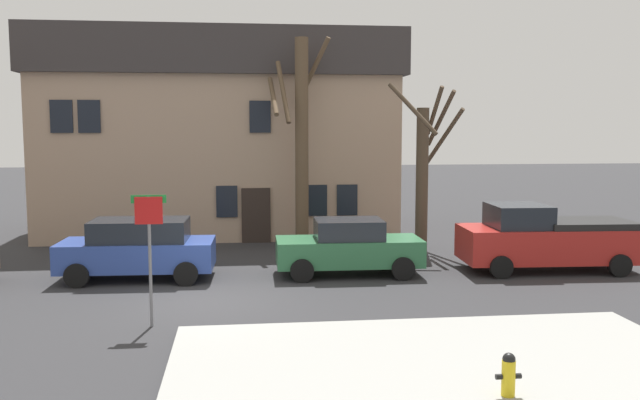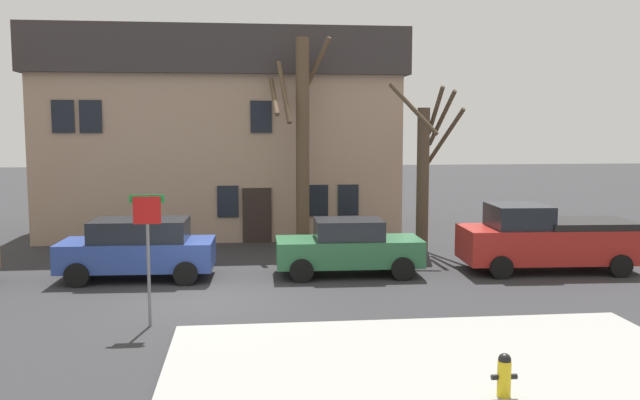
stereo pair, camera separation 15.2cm
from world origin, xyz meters
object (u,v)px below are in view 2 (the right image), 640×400
object	(u,v)px
car_green_sedan	(349,247)
fire_hydrant	(504,374)
tree_bare_mid	(301,137)
tree_bare_far	(425,169)
car_blue_wagon	(138,248)
bicycle_leaning	(118,242)
building_main	(222,132)
street_sign_pole	(148,235)
pickup_truck_red	(547,239)

from	to	relation	value
car_green_sedan	fire_hydrant	size ratio (longest dim) A/B	6.11
tree_bare_mid	fire_hydrant	size ratio (longest dim) A/B	10.77
tree_bare_far	car_blue_wagon	distance (m)	10.25
tree_bare_mid	car_green_sedan	distance (m)	5.91
tree_bare_far	fire_hydrant	bearing A→B (deg)	-99.51
bicycle_leaning	car_green_sedan	bearing A→B (deg)	-31.28
fire_hydrant	building_main	bearing A→B (deg)	104.73
fire_hydrant	car_green_sedan	bearing A→B (deg)	96.07
tree_bare_far	fire_hydrant	distance (m)	13.71
car_green_sedan	fire_hydrant	bearing A→B (deg)	-83.93
fire_hydrant	street_sign_pole	distance (m)	8.13
tree_bare_mid	street_sign_pole	size ratio (longest dim) A/B	2.60
building_main	car_blue_wagon	xyz separation A→B (m)	(-2.19, -9.24, -3.27)
tree_bare_mid	bicycle_leaning	bearing A→B (deg)	-177.57
street_sign_pole	car_green_sedan	bearing A→B (deg)	42.41
tree_bare_far	bicycle_leaning	distance (m)	11.17
tree_bare_far	pickup_truck_red	world-z (taller)	tree_bare_far
fire_hydrant	street_sign_pole	bearing A→B (deg)	141.42
bicycle_leaning	pickup_truck_red	bearing A→B (deg)	-18.87
car_blue_wagon	building_main	bearing A→B (deg)	76.68
tree_bare_mid	pickup_truck_red	world-z (taller)	tree_bare_mid
building_main	pickup_truck_red	bearing A→B (deg)	-43.02
pickup_truck_red	fire_hydrant	world-z (taller)	pickup_truck_red
tree_bare_far	street_sign_pole	bearing A→B (deg)	-135.48
car_blue_wagon	car_green_sedan	world-z (taller)	car_blue_wagon
tree_bare_far	street_sign_pole	size ratio (longest dim) A/B	2.01
pickup_truck_red	car_green_sedan	bearing A→B (deg)	179.13
building_main	bicycle_leaning	xyz separation A→B (m)	(-3.57, -4.77, -3.81)
fire_hydrant	bicycle_leaning	world-z (taller)	bicycle_leaning
tree_bare_far	fire_hydrant	size ratio (longest dim) A/B	8.33
tree_bare_far	pickup_truck_red	xyz separation A→B (m)	(2.88, -3.67, -1.94)
building_main	car_green_sedan	bearing A→B (deg)	-66.94
car_green_sedan	street_sign_pole	distance (m)	7.15
tree_bare_mid	car_green_sedan	world-z (taller)	tree_bare_mid
street_sign_pole	fire_hydrant	bearing A→B (deg)	-38.58
car_green_sedan	building_main	bearing A→B (deg)	113.06
street_sign_pole	car_blue_wagon	bearing A→B (deg)	101.25
tree_bare_far	street_sign_pole	world-z (taller)	tree_bare_far
building_main	tree_bare_far	xyz separation A→B (m)	(7.25, -5.79, -1.25)
building_main	fire_hydrant	size ratio (longest dim) A/B	20.46
tree_bare_mid	street_sign_pole	bearing A→B (deg)	-113.59
tree_bare_mid	car_green_sedan	size ratio (longest dim) A/B	1.76
car_blue_wagon	street_sign_pole	size ratio (longest dim) A/B	1.51
street_sign_pole	tree_bare_mid	bearing A→B (deg)	66.41
tree_bare_mid	bicycle_leaning	world-z (taller)	tree_bare_mid
fire_hydrant	bicycle_leaning	size ratio (longest dim) A/B	0.41
tree_bare_mid	bicycle_leaning	size ratio (longest dim) A/B	4.39
fire_hydrant	car_blue_wagon	bearing A→B (deg)	126.19
tree_bare_far	pickup_truck_red	distance (m)	5.05
tree_bare_mid	car_green_sedan	bearing A→B (deg)	-78.36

